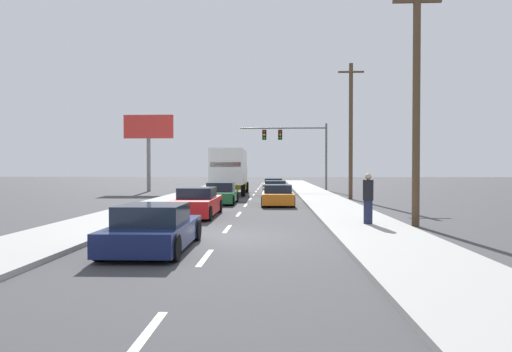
{
  "coord_description": "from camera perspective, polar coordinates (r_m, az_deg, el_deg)",
  "views": [
    {
      "loc": [
        1.67,
        -13.4,
        2.18
      ],
      "look_at": [
        0.47,
        15.41,
        1.66
      ],
      "focal_mm": 30.38,
      "sensor_mm": 36.0,
      "label": 1
    }
  ],
  "objects": [
    {
      "name": "pedestrian_near_corner",
      "position": [
        16.42,
        14.54,
        -2.88
      ],
      "size": [
        0.38,
        0.38,
        1.85
      ],
      "color": "#1E233F",
      "rests_on": "sidewalk_right"
    },
    {
      "name": "sidewalk_right",
      "position": [
        33.64,
        8.14,
        -2.58
      ],
      "size": [
        2.98,
        80.0,
        0.14
      ],
      "primitive_type": "cube",
      "color": "#9E9E99",
      "rests_on": "ground_plane"
    },
    {
      "name": "lane_markings",
      "position": [
        35.54,
        -0.32,
        -2.48
      ],
      "size": [
        0.14,
        62.0,
        0.01
      ],
      "color": "silver",
      "rests_on": "ground_plane"
    },
    {
      "name": "ground_plane",
      "position": [
        38.5,
        -0.11,
        -2.22
      ],
      "size": [
        140.0,
        140.0,
        0.0
      ],
      "primitive_type": "plane",
      "color": "#3D3D3F"
    },
    {
      "name": "car_orange",
      "position": [
        25.49,
        2.87,
        -2.64
      ],
      "size": [
        1.91,
        4.1,
        1.22
      ],
      "color": "orange",
      "rests_on": "ground_plane"
    },
    {
      "name": "utility_pole_near",
      "position": [
        17.45,
        20.36,
        9.06
      ],
      "size": [
        1.8,
        0.28,
        9.0
      ],
      "color": "brown",
      "rests_on": "ground_plane"
    },
    {
      "name": "roadside_billboard",
      "position": [
        41.87,
        -13.96,
        5.16
      ],
      "size": [
        4.67,
        0.36,
        7.17
      ],
      "color": "slate",
      "rests_on": "ground_plane"
    },
    {
      "name": "utility_pole_mid",
      "position": [
        31.27,
        12.37,
        6.01
      ],
      "size": [
        1.8,
        0.28,
        9.53
      ],
      "color": "brown",
      "rests_on": "ground_plane"
    },
    {
      "name": "car_tan",
      "position": [
        33.59,
        2.55,
        -1.73
      ],
      "size": [
        1.88,
        4.33,
        1.22
      ],
      "color": "tan",
      "rests_on": "ground_plane"
    },
    {
      "name": "box_truck",
      "position": [
        35.46,
        -3.43,
        0.89
      ],
      "size": [
        2.76,
        8.24,
        3.68
      ],
      "color": "white",
      "rests_on": "ground_plane"
    },
    {
      "name": "car_red",
      "position": [
        19.85,
        -7.75,
        -3.57
      ],
      "size": [
        1.83,
        4.64,
        1.31
      ],
      "color": "red",
      "rests_on": "ground_plane"
    },
    {
      "name": "sidewalk_left",
      "position": [
        34.13,
        -8.97,
        -2.53
      ],
      "size": [
        2.98,
        80.0,
        0.14
      ],
      "primitive_type": "cube",
      "color": "#9E9E99",
      "rests_on": "ground_plane"
    },
    {
      "name": "car_gray",
      "position": [
        39.75,
        2.33,
        -1.27
      ],
      "size": [
        1.9,
        4.17,
        1.25
      ],
      "color": "slate",
      "rests_on": "ground_plane"
    },
    {
      "name": "traffic_signal_mast",
      "position": [
        42.3,
        4.48,
        4.75
      ],
      "size": [
        8.47,
        0.69,
        6.52
      ],
      "color": "#595B56",
      "rests_on": "ground_plane"
    },
    {
      "name": "car_navy",
      "position": [
        11.97,
        -13.32,
        -6.81
      ],
      "size": [
        2.01,
        4.08,
        1.22
      ],
      "color": "#141E4C",
      "rests_on": "ground_plane"
    },
    {
      "name": "car_green",
      "position": [
        26.74,
        -4.63,
        -2.4
      ],
      "size": [
        1.91,
        4.1,
        1.3
      ],
      "color": "#196B38",
      "rests_on": "ground_plane"
    }
  ]
}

